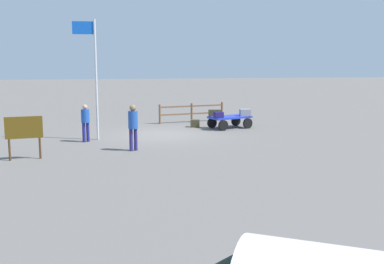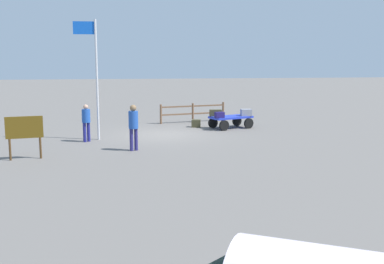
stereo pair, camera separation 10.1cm
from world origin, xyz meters
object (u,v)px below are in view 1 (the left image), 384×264
object	(u,v)px
signboard	(24,131)
luggage_cart	(230,119)
suitcase_grey	(245,112)
suitcase_maroon	(195,123)
worker_lead	(133,123)
worker_trailing	(85,120)
suitcase_dark	(215,113)
flagpole	(93,69)
suitcase_navy	(219,115)

from	to	relation	value
signboard	luggage_cart	bearing A→B (deg)	-145.05
suitcase_grey	suitcase_maroon	bearing A→B (deg)	-13.68
worker_lead	signboard	bearing A→B (deg)	15.29
worker_trailing	signboard	world-z (taller)	worker_trailing
suitcase_dark	suitcase_grey	world-z (taller)	suitcase_grey
suitcase_dark	worker_lead	bearing A→B (deg)	51.18
worker_lead	luggage_cart	bearing A→B (deg)	-134.32
suitcase_maroon	flagpole	size ratio (longest dim) A/B	0.10
worker_trailing	luggage_cart	bearing A→B (deg)	-157.42
suitcase_dark	signboard	distance (m)	10.50
suitcase_grey	worker_lead	distance (m)	7.96
worker_trailing	flagpole	bearing A→B (deg)	-128.19
suitcase_grey	worker_lead	xyz separation A→B (m)	(5.95, 5.28, 0.29)
worker_trailing	signboard	xyz separation A→B (m)	(1.91, 3.35, 0.09)
suitcase_navy	suitcase_grey	world-z (taller)	suitcase_grey
flagpole	signboard	size ratio (longest dim) A/B	3.37
suitcase_navy	flagpole	world-z (taller)	flagpole
worker_trailing	signboard	size ratio (longest dim) A/B	1.04
flagpole	signboard	distance (m)	4.92
worker_lead	worker_trailing	size ratio (longest dim) A/B	1.11
suitcase_grey	suitcase_maroon	world-z (taller)	suitcase_grey
signboard	worker_trailing	bearing A→B (deg)	-119.72
flagpole	suitcase_navy	bearing A→B (deg)	-162.68
suitcase_maroon	flagpole	bearing A→B (deg)	31.98
suitcase_dark	suitcase_maroon	distance (m)	1.23
luggage_cart	worker_lead	size ratio (longest dim) A/B	1.32
flagpole	signboard	world-z (taller)	flagpole
suitcase_dark	signboard	size ratio (longest dim) A/B	0.40
suitcase_navy	worker_trailing	world-z (taller)	worker_trailing
suitcase_dark	suitcase_navy	bearing A→B (deg)	94.00
suitcase_grey	signboard	distance (m)	11.73
suitcase_navy	suitcase_maroon	bearing A→B (deg)	-51.24
flagpole	worker_trailing	bearing A→B (deg)	51.81
luggage_cart	flagpole	xyz separation A→B (m)	(6.73, 2.47, 2.67)
suitcase_maroon	flagpole	xyz separation A→B (m)	(5.02, 3.13, 2.94)
suitcase_dark	suitcase_maroon	xyz separation A→B (m)	(0.95, -0.48, -0.60)
suitcase_grey	signboard	bearing A→B (deg)	32.76
luggage_cart	flagpole	bearing A→B (deg)	20.18
suitcase_maroon	flagpole	world-z (taller)	flagpole
suitcase_navy	suitcase_maroon	size ratio (longest dim) A/B	0.95
suitcase_maroon	worker_trailing	xyz separation A→B (m)	(5.40, 3.62, 0.77)
suitcase_navy	worker_lead	size ratio (longest dim) A/B	0.28
luggage_cart	suitcase_dark	xyz separation A→B (m)	(0.76, -0.18, 0.33)
luggage_cart	suitcase_navy	size ratio (longest dim) A/B	4.71
luggage_cart	flagpole	distance (m)	7.65
suitcase_grey	suitcase_dark	bearing A→B (deg)	-4.90
signboard	suitcase_grey	bearing A→B (deg)	-147.24
luggage_cart	signboard	distance (m)	11.02
suitcase_dark	worker_trailing	distance (m)	7.08
suitcase_grey	worker_trailing	distance (m)	8.50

